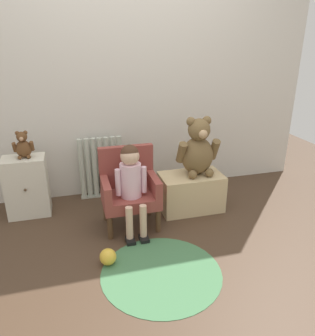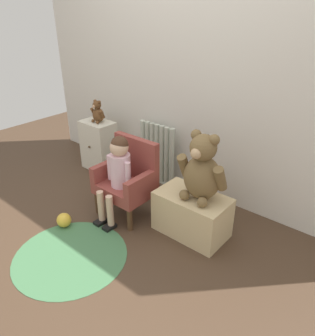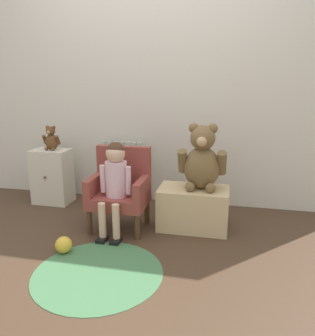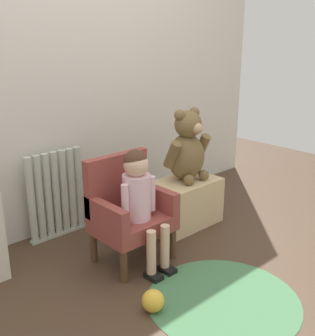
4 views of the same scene
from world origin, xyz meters
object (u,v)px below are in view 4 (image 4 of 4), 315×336
radiator (56,195)px  toy_ball (153,301)px  child_figure (139,192)px  floor_rug (223,300)px  low_bench (182,203)px  child_armchair (128,209)px  large_teddy_bear (187,149)px

radiator → toy_ball: size_ratio=5.16×
child_figure → floor_rug: child_figure is taller
child_figure → low_bench: bearing=19.5°
radiator → toy_ball: radiator is taller
floor_rug → child_armchair: bearing=96.6°
child_figure → large_teddy_bear: large_teddy_bear is taller
large_teddy_bear → floor_rug: large_teddy_bear is taller
floor_rug → toy_ball: toy_ball is taller
large_teddy_bear → floor_rug: size_ratio=0.64×
low_bench → toy_ball: low_bench is taller
radiator → child_armchair: size_ratio=0.92×
child_armchair → child_figure: child_figure is taller
child_figure → large_teddy_bear: 0.70m
child_figure → low_bench: child_figure is taller
low_bench → child_armchair: bearing=-170.3°
child_armchair → floor_rug: child_armchair is taller
large_teddy_bear → toy_ball: 1.22m
large_teddy_bear → floor_rug: 1.15m
floor_rug → child_figure: bearing=97.7°
radiator → floor_rug: radiator is taller
floor_rug → toy_ball: 0.39m
child_figure → large_teddy_bear: size_ratio=1.39×
child_armchair → floor_rug: size_ratio=0.80×
child_armchair → large_teddy_bear: large_teddy_bear is taller
low_bench → floor_rug: low_bench is taller
child_armchair → low_bench: size_ratio=1.18×
large_teddy_bear → radiator: bearing=150.5°
low_bench → large_teddy_bear: 0.41m
floor_rug → radiator: bearing=101.1°
radiator → large_teddy_bear: (0.82, -0.46, 0.27)m
child_armchair → low_bench: 0.62m
child_armchair → child_figure: size_ratio=0.91×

